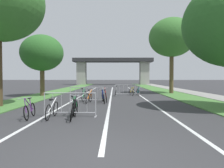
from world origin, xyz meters
name	(u,v)px	position (x,y,z in m)	size (l,w,h in m)	color
ground_plane	(101,157)	(0.00, 0.00, 0.00)	(300.00, 300.00, 0.00)	#333335
grass_verge_left	(63,90)	(-6.38, 23.00, 0.03)	(2.76, 56.22, 0.05)	#477A38
grass_verge_right	(161,90)	(6.38, 23.00, 0.03)	(2.76, 56.22, 0.05)	#477A38
sidewalk_path_right	(181,90)	(8.92, 23.00, 0.04)	(2.32, 56.22, 0.08)	gray
lane_stripe_center	(111,95)	(0.00, 16.26, 0.00)	(0.14, 32.52, 0.01)	silver
lane_stripe_right_lane	(139,95)	(2.75, 16.26, 0.00)	(0.14, 32.52, 0.01)	silver
lane_stripe_left_lane	(83,95)	(-2.75, 16.26, 0.00)	(0.14, 32.52, 0.01)	silver
overpass_bridge	(113,66)	(0.00, 46.46, 4.40)	(18.93, 3.75, 6.32)	#2D2D30
tree_left_pine_near	(42,53)	(-6.30, 14.83, 3.94)	(3.86, 3.86, 5.60)	brown
tree_right_oak_mid	(172,38)	(6.38, 18.06, 5.92)	(4.82, 4.82, 8.00)	brown
crowd_barrier_nearest	(70,105)	(-1.64, 4.69, 0.52)	(2.33, 0.53, 1.05)	#ADADB2
crowd_barrier_second	(87,95)	(-1.60, 10.04, 0.52)	(2.33, 0.58, 1.05)	#ADADB2
crowd_barrier_third	(127,90)	(1.53, 15.38, 0.52)	(2.33, 0.53, 1.05)	#ADADB2
bicycle_green_0	(75,107)	(-1.48, 5.10, 0.35)	(0.50, 1.70, 0.93)	black
bicycle_orange_1	(89,97)	(-1.38, 9.59, 0.37)	(0.52, 1.65, 0.92)	black
bicycle_teal_2	(138,92)	(2.58, 15.80, 0.35)	(0.43, 1.70, 0.83)	black
bicycle_silver_3	(116,92)	(0.43, 15.00, 0.36)	(0.50, 1.62, 0.96)	black
bicycle_black_4	(73,111)	(-1.38, 4.11, 0.36)	(0.51, 1.66, 0.96)	black
bicycle_white_5	(52,109)	(-2.31, 4.30, 0.37)	(0.45, 1.70, 0.87)	black
bicycle_blue_6	(103,98)	(-0.45, 9.63, 0.37)	(0.44, 1.72, 1.00)	black
bicycle_purple_7	(30,110)	(-3.24, 4.29, 0.35)	(0.54, 1.61, 0.94)	black
bicycle_red_8	(106,96)	(-0.29, 10.43, 0.38)	(0.45, 1.68, 1.02)	black
bicycle_yellow_9	(132,91)	(1.97, 15.82, 0.36)	(0.55, 1.72, 0.89)	black
bicycle_green_10	(84,96)	(-1.86, 10.62, 0.39)	(0.50, 1.68, 0.96)	black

